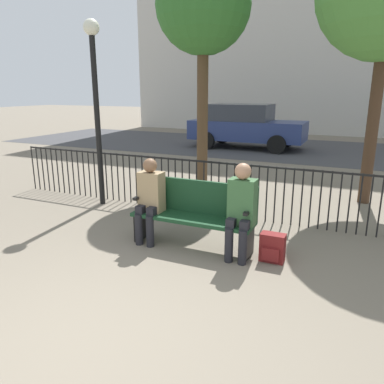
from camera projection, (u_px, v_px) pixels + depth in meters
ground_plane at (84, 344)px, 3.25m from camera, size 80.00×80.00×0.00m
park_bench at (194, 212)px, 5.18m from camera, size 1.72×0.45×0.92m
seated_person_0 at (150, 196)px, 5.28m from camera, size 0.34×0.39×1.22m
seated_person_1 at (241, 207)px, 4.74m from camera, size 0.34×0.39×1.26m
backpack at (272, 248)px, 4.77m from camera, size 0.31×0.21×0.37m
fence_railing at (227, 185)px, 6.39m from camera, size 9.01×0.03×0.95m
tree_0 at (203, 8)px, 7.59m from camera, size 1.95×1.95×4.76m
lamp_post at (95, 85)px, 6.67m from camera, size 0.28×0.28×3.31m
street_surface at (301, 149)px, 13.78m from camera, size 24.00×6.00×0.01m
parked_car_1 at (245, 125)px, 13.95m from camera, size 4.20×1.94×1.62m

